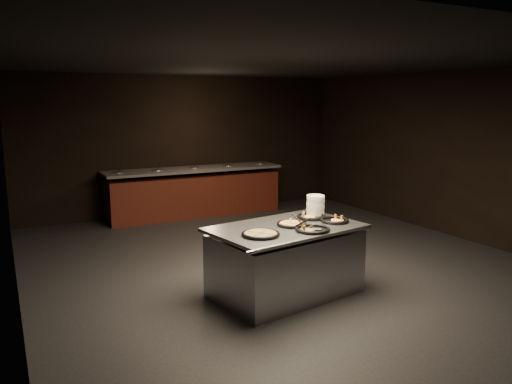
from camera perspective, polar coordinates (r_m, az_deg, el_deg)
room at (r=7.15m, az=2.85°, el=2.99°), size 7.02×8.02×2.92m
salad_bar at (r=10.50m, az=-7.00°, el=-0.33°), size 3.70×0.83×1.18m
serving_counter at (r=6.22m, az=3.40°, el=-7.95°), size 1.97×1.45×0.87m
plate_stack at (r=6.68m, az=6.81°, el=-1.55°), size 0.24×0.24×0.27m
pan_veggie_whole at (r=5.66m, az=0.53°, el=-4.81°), size 0.44×0.44×0.04m
pan_cheese_whole at (r=6.13m, az=4.10°, el=-3.65°), size 0.37×0.37×0.04m
pan_cheese_slices_a at (r=6.54m, az=6.33°, el=-2.81°), size 0.38×0.38×0.04m
pan_cheese_slices_b at (r=5.91m, az=6.47°, el=-4.24°), size 0.41×0.41×0.04m
pan_veggie_slices at (r=6.38m, az=8.97°, el=-3.22°), size 0.36×0.36×0.04m
server_left at (r=6.12m, az=4.40°, el=-3.22°), size 0.13×0.29×0.14m
server_right at (r=5.90m, az=5.88°, el=-3.69°), size 0.27×0.24×0.16m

